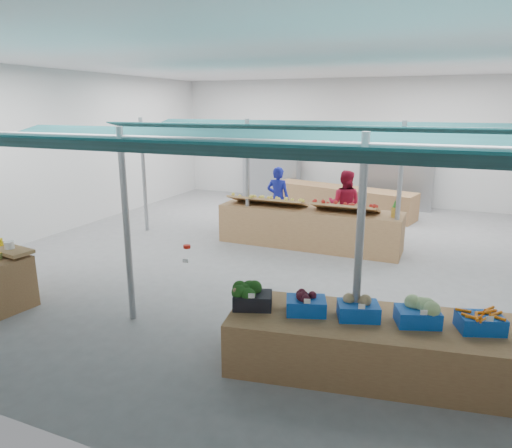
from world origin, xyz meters
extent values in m
plane|color=slate|center=(0.00, 0.00, 0.00)|extent=(13.00, 13.00, 0.00)
plane|color=silver|center=(0.00, 0.00, 4.20)|extent=(13.00, 13.00, 0.00)
plane|color=silver|center=(0.00, 6.50, 2.10)|extent=(12.00, 0.00, 12.00)
plane|color=silver|center=(-6.00, 0.00, 2.10)|extent=(0.00, 13.00, 13.00)
cylinder|color=gray|center=(-4.00, 0.50, 1.50)|extent=(0.10, 0.10, 3.00)
cylinder|color=gray|center=(-1.00, -4.00, 1.50)|extent=(0.10, 0.10, 3.00)
cylinder|color=gray|center=(-1.00, 0.50, 1.50)|extent=(0.10, 0.10, 3.00)
cylinder|color=gray|center=(2.50, -4.00, 1.50)|extent=(0.10, 0.10, 3.00)
cylinder|color=gray|center=(2.50, 0.50, 1.50)|extent=(0.10, 0.10, 3.00)
cylinder|color=gray|center=(0.75, -4.00, 2.85)|extent=(10.00, 0.06, 0.06)
cylinder|color=gray|center=(0.75, 0.50, 2.85)|extent=(10.00, 0.06, 0.06)
cube|color=#0A292C|center=(0.75, -4.65, 2.78)|extent=(9.50, 1.28, 0.30)
cube|color=#0A292C|center=(0.75, -3.35, 2.78)|extent=(9.50, 1.28, 0.30)
cube|color=#0A292C|center=(0.75, -0.15, 2.78)|extent=(9.50, 1.28, 0.30)
cube|color=#0A292C|center=(0.75, 1.15, 2.78)|extent=(9.50, 1.28, 0.30)
cube|color=#B23F33|center=(-2.50, 6.00, 1.00)|extent=(2.00, 0.50, 2.00)
cube|color=#B23F33|center=(2.00, 6.00, 1.00)|extent=(2.00, 0.50, 2.00)
cube|color=brown|center=(2.74, -4.03, 0.35)|extent=(3.77, 1.79, 0.70)
cube|color=brown|center=(0.46, 0.83, 0.46)|extent=(4.33, 1.05, 0.93)
cube|color=brown|center=(0.39, 4.61, 0.41)|extent=(4.69, 2.01, 0.83)
imported|color=#1922A4|center=(-0.74, 1.93, 0.86)|extent=(0.63, 0.42, 1.73)
imported|color=maroon|center=(1.06, 1.93, 0.86)|extent=(0.84, 0.66, 1.73)
cube|color=black|center=(1.21, -4.29, 0.80)|extent=(0.59, 0.50, 0.20)
cube|color=white|center=(1.28, -4.49, 0.96)|extent=(0.08, 0.04, 0.06)
cube|color=#0F48AB|center=(1.90, -4.17, 0.80)|extent=(0.59, 0.50, 0.20)
cube|color=white|center=(1.97, -4.38, 0.96)|extent=(0.08, 0.04, 0.06)
cube|color=#0F48AB|center=(2.54, -4.06, 0.80)|extent=(0.59, 0.50, 0.20)
cube|color=white|center=(2.62, -4.27, 0.96)|extent=(0.08, 0.04, 0.06)
cube|color=#0F48AB|center=(3.24, -3.94, 0.80)|extent=(0.59, 0.50, 0.20)
cube|color=white|center=(3.31, -4.15, 0.96)|extent=(0.08, 0.04, 0.06)
cube|color=#0F48AB|center=(3.93, -3.82, 0.80)|extent=(0.59, 0.50, 0.20)
cube|color=white|center=(4.00, -4.03, 0.96)|extent=(0.08, 0.04, 0.06)
sphere|color=brown|center=(1.08, -4.43, 0.94)|extent=(0.09, 0.09, 0.09)
sphere|color=brown|center=(1.03, -4.45, 0.98)|extent=(0.06, 0.06, 0.06)
cylinder|color=#B2150B|center=(-0.33, -3.40, 1.10)|extent=(0.12, 0.12, 0.05)
cube|color=white|center=(-0.33, -3.46, 0.88)|extent=(0.10, 0.01, 0.07)
cube|color=#997247|center=(-0.57, 0.73, 1.05)|extent=(1.91, 0.70, 0.26)
cube|color=#997247|center=(1.33, 0.72, 1.05)|extent=(1.51, 0.70, 0.26)
cylinder|color=#8C6019|center=(2.41, 0.71, 1.04)|extent=(0.14, 0.14, 0.22)
cone|color=#26661E|center=(2.41, 0.71, 1.23)|extent=(0.12, 0.12, 0.18)
camera|label=1|loc=(3.41, -9.37, 3.28)|focal=32.00mm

